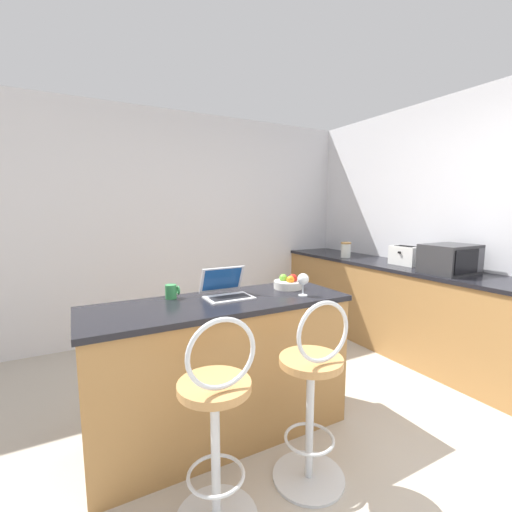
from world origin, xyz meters
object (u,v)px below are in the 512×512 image
at_px(laptop, 226,289).
at_px(microwave, 450,259).
at_px(fruit_bowl, 288,283).
at_px(mug_green, 172,292).
at_px(bar_stool_far, 312,397).
at_px(storage_jar, 346,250).
at_px(wine_glass_tall, 303,280).
at_px(toaster, 405,256).
at_px(bar_stool_near, 216,428).

height_order(laptop, microwave, microwave).
height_order(fruit_bowl, mug_green, fruit_bowl).
bearing_deg(bar_stool_far, storage_jar, 43.48).
height_order(fruit_bowl, wine_glass_tall, wine_glass_tall).
bearing_deg(wine_glass_tall, toaster, 17.62).
distance_m(laptop, fruit_bowl, 0.50).
height_order(bar_stool_near, laptop, laptop).
xyz_separation_m(bar_stool_far, fruit_bowl, (0.30, 0.69, 0.46)).
bearing_deg(wine_glass_tall, microwave, 1.15).
relative_size(bar_stool_far, fruit_bowl, 4.99).
bearing_deg(microwave, wine_glass_tall, -178.85).
bearing_deg(microwave, fruit_bowl, 173.25).
distance_m(laptop, wine_glass_tall, 0.52).
height_order(bar_stool_near, mug_green, bar_stool_near).
xyz_separation_m(laptop, mug_green, (-0.33, 0.13, -0.00)).
relative_size(storage_jar, mug_green, 2.03).
distance_m(bar_stool_near, toaster, 2.75).
bearing_deg(storage_jar, bar_stool_far, -136.52).
height_order(laptop, mug_green, laptop).
bearing_deg(wine_glass_tall, fruit_bowl, 81.95).
relative_size(toaster, storage_jar, 1.60).
bearing_deg(bar_stool_near, laptop, 63.03).
distance_m(fruit_bowl, wine_glass_tall, 0.24).
bearing_deg(bar_stool_far, microwave, 14.54).
distance_m(bar_stool_far, mug_green, 1.07).
relative_size(microwave, wine_glass_tall, 3.07).
relative_size(bar_stool_far, storage_jar, 5.60).
relative_size(toaster, wine_glass_tall, 1.95).
bearing_deg(fruit_bowl, laptop, -179.21).
relative_size(bar_stool_near, bar_stool_far, 1.00).
relative_size(bar_stool_far, toaster, 3.51).
distance_m(wine_glass_tall, mug_green, 0.87).
distance_m(laptop, mug_green, 0.35).
relative_size(bar_stool_far, laptop, 3.46).
bearing_deg(toaster, microwave, -94.59).
height_order(toaster, wine_glass_tall, toaster).
height_order(toaster, mug_green, toaster).
xyz_separation_m(fruit_bowl, mug_green, (-0.83, 0.12, 0.01)).
bearing_deg(bar_stool_near, storage_jar, 36.04).
distance_m(laptop, storage_jar, 2.25).
distance_m(fruit_bowl, storage_jar, 1.82).
height_order(bar_stool_near, fruit_bowl, bar_stool_near).
bearing_deg(laptop, mug_green, 158.75).
distance_m(bar_stool_far, fruit_bowl, 0.88).
relative_size(bar_stool_far, wine_glass_tall, 6.82).
relative_size(wine_glass_tall, mug_green, 1.67).
distance_m(bar_stool_near, wine_glass_tall, 1.08).
relative_size(bar_stool_near, fruit_bowl, 4.99).
distance_m(bar_stool_near, fruit_bowl, 1.18).
bearing_deg(mug_green, laptop, -21.25).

